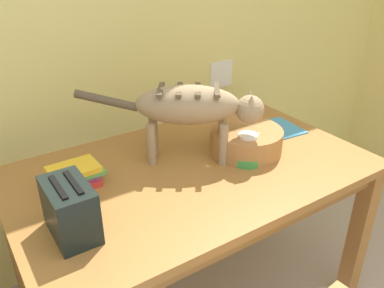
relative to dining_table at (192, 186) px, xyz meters
The scene contains 9 objects.
wall_rear 0.87m from the dining_table, 101.30° to the left, with size 4.60×0.11×2.50m.
dining_table is the anchor object (origin of this frame).
cat 0.32m from the dining_table, 51.89° to the left, with size 0.62×0.44×0.31m.
saucer_bowl 0.25m from the dining_table, 17.27° to the right, with size 0.17×0.17×0.03m, color green.
coffee_mug 0.28m from the dining_table, 17.01° to the right, with size 0.12×0.08×0.08m.
magazine 0.50m from the dining_table, ahead, with size 0.28×0.20×0.01m, color #3F92CF.
book_stack 0.46m from the dining_table, 162.92° to the left, with size 0.20×0.14×0.08m.
wicker_basket 0.30m from the dining_table, ahead, with size 0.30×0.30×0.10m.
toaster 0.56m from the dining_table, 165.66° to the right, with size 0.12×0.20×0.18m.
Camera 1 is at (-0.62, 0.45, 1.54)m, focal length 37.28 mm.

